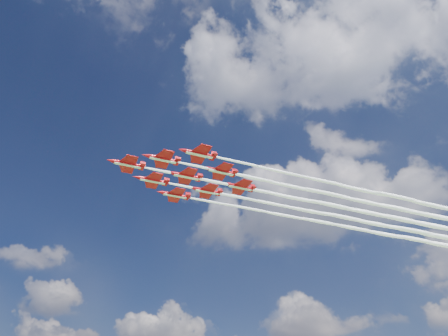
{
  "coord_description": "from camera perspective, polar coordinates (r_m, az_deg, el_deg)",
  "views": [
    {
      "loc": [
        49.54,
        -102.99,
        4.0
      ],
      "look_at": [
        7.5,
        -2.15,
        76.03
      ],
      "focal_mm": 35.0,
      "sensor_mm": 36.0,
      "label": 1
    }
  ],
  "objects": [
    {
      "name": "jet_lead",
      "position": [
        150.22,
        9.33,
        -3.88
      ],
      "size": [
        88.84,
        85.5,
        2.88
      ],
      "rotation": [
        0.0,
        0.0,
        0.77
      ],
      "color": "#B60A12"
    },
    {
      "name": "jet_row3_starb",
      "position": [
        168.73,
        12.67,
        -6.94
      ],
      "size": [
        88.84,
        85.5,
        2.88
      ],
      "rotation": [
        0.0,
        0.0,
        0.77
      ],
      "color": "#B60A12"
    },
    {
      "name": "jet_row3_port",
      "position": [
        150.85,
        17.79,
        -2.75
      ],
      "size": [
        88.84,
        85.5,
        2.88
      ],
      "rotation": [
        0.0,
        0.0,
        0.77
      ],
      "color": "#B60A12"
    },
    {
      "name": "jet_row4_starb",
      "position": [
        169.15,
        16.46,
        -6.43
      ],
      "size": [
        88.84,
        85.5,
        2.88
      ],
      "rotation": [
        0.0,
        0.0,
        0.77
      ],
      "color": "#B60A12"
    },
    {
      "name": "jet_row2_starb",
      "position": [
        159.35,
        11.09,
        -5.5
      ],
      "size": [
        88.84,
        85.5,
        2.88
      ],
      "rotation": [
        0.0,
        0.0,
        0.77
      ],
      "color": "#B60A12"
    },
    {
      "name": "jet_row3_centre",
      "position": [
        159.53,
        15.1,
        -4.97
      ],
      "size": [
        88.84,
        85.5,
        2.88
      ],
      "rotation": [
        0.0,
        0.0,
        0.77
      ],
      "color": "#B60A12"
    },
    {
      "name": "jet_row4_port",
      "position": [
        160.48,
        19.07,
        -4.42
      ],
      "size": [
        88.84,
        85.5,
        2.88
      ],
      "rotation": [
        0.0,
        0.0,
        0.77
      ],
      "color": "#B60A12"
    },
    {
      "name": "jet_tail",
      "position": [
        170.31,
        20.2,
        -5.89
      ],
      "size": [
        88.84,
        85.5,
        2.88
      ],
      "rotation": [
        0.0,
        0.0,
        0.77
      ],
      "color": "#B60A12"
    },
    {
      "name": "jet_row2_port",
      "position": [
        150.11,
        13.57,
        -3.32
      ],
      "size": [
        88.84,
        85.5,
        2.88
      ],
      "rotation": [
        0.0,
        0.0,
        0.77
      ],
      "color": "#B60A12"
    }
  ]
}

